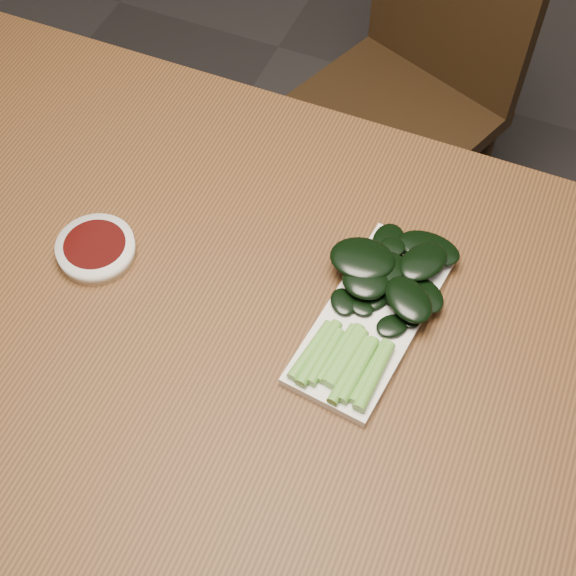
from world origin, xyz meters
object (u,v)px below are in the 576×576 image
(chair_far, at_px, (410,84))
(sauce_bowl, at_px, (96,249))
(serving_plate, at_px, (372,318))
(gai_lan, at_px, (381,291))
(table, at_px, (261,351))

(chair_far, relative_size, sauce_bowl, 8.41)
(serving_plate, bearing_deg, gai_lan, 90.55)
(chair_far, distance_m, sauce_bowl, 0.86)
(table, xyz_separation_m, serving_plate, (0.13, 0.06, 0.08))
(chair_far, height_order, gai_lan, chair_far)
(gai_lan, bearing_deg, chair_far, 102.19)
(sauce_bowl, distance_m, gai_lan, 0.39)
(sauce_bowl, bearing_deg, gai_lan, 11.42)
(chair_far, bearing_deg, gai_lan, -56.47)
(gai_lan, bearing_deg, serving_plate, -89.45)
(table, distance_m, gai_lan, 0.19)
(table, relative_size, chair_far, 1.57)
(sauce_bowl, bearing_deg, table, -3.41)
(sauce_bowl, bearing_deg, chair_far, 73.75)
(table, height_order, sauce_bowl, sauce_bowl)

